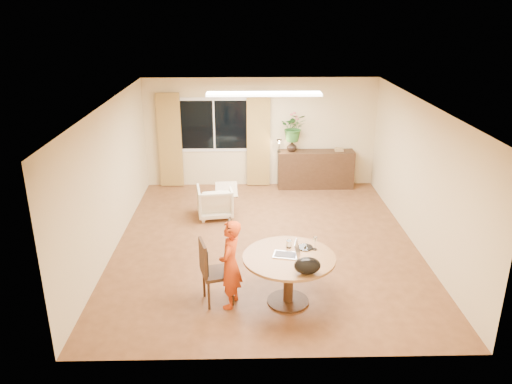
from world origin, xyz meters
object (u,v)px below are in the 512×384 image
(dining_chair, at_px, (218,271))
(sideboard, at_px, (316,169))
(child, at_px, (230,264))
(armchair, at_px, (215,202))
(dining_table, at_px, (289,266))

(dining_chair, xyz_separation_m, sideboard, (2.11, 4.94, -0.05))
(dining_chair, xyz_separation_m, child, (0.19, -0.11, 0.17))
(armchair, bearing_deg, child, 88.63)
(dining_table, height_order, sideboard, sideboard)
(dining_chair, bearing_deg, dining_table, -18.92)
(dining_chair, height_order, sideboard, dining_chair)
(dining_table, height_order, armchair, dining_table)
(dining_table, xyz_separation_m, dining_chair, (-1.04, 0.06, -0.10))
(dining_chair, height_order, armchair, dining_chair)
(armchair, bearing_deg, dining_table, 102.66)
(dining_table, bearing_deg, sideboard, 77.91)
(child, distance_m, sideboard, 5.40)
(dining_table, distance_m, armchair, 3.51)
(armchair, height_order, sideboard, sideboard)
(armchair, bearing_deg, dining_chair, 85.48)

